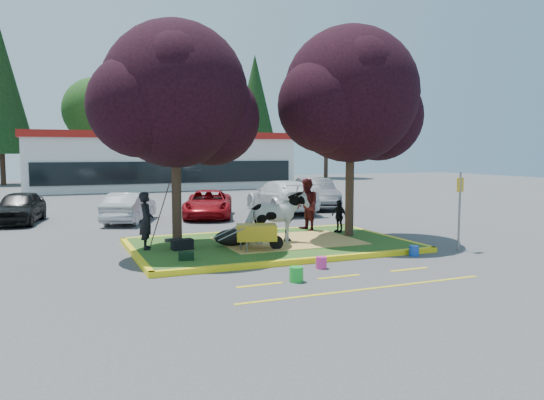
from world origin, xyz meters
name	(u,v)px	position (x,y,z in m)	size (l,w,h in m)	color
ground	(271,247)	(0.00, 0.00, 0.00)	(90.00, 90.00, 0.00)	#424244
median_island	(271,245)	(0.00, 0.00, 0.07)	(8.00, 5.00, 0.15)	#214A17
curb_near	(308,261)	(0.00, -2.58, 0.07)	(8.30, 0.16, 0.15)	yellow
curb_far	(242,233)	(0.00, 2.58, 0.07)	(8.30, 0.16, 0.15)	yellow
curb_left	(135,255)	(-4.08, 0.00, 0.07)	(0.16, 5.30, 0.15)	yellow
curb_right	(382,237)	(4.08, 0.00, 0.07)	(0.16, 5.30, 0.15)	yellow
straw_bedding	(288,241)	(0.60, 0.00, 0.15)	(4.20, 3.00, 0.01)	#D8AE59
tree_purple_left	(176,101)	(-2.78, 0.38, 4.36)	(5.06, 4.20, 6.51)	black
tree_purple_right	(352,101)	(2.92, 0.18, 4.56)	(5.30, 4.40, 6.82)	black
fire_lane_stripe_a	(260,285)	(-2.00, -4.20, 0.00)	(1.10, 0.12, 0.01)	yellow
fire_lane_stripe_b	(339,277)	(0.00, -4.20, 0.00)	(1.10, 0.12, 0.01)	yellow
fire_lane_stripe_c	(409,269)	(2.00, -4.20, 0.00)	(1.10, 0.12, 0.01)	yellow
fire_lane_long	(367,289)	(0.00, -5.40, 0.00)	(6.00, 0.10, 0.01)	yellow
retail_building	(160,160)	(2.00, 27.98, 2.25)	(20.40, 8.40, 4.40)	silver
treeline	(132,101)	(1.23, 37.61, 7.73)	(46.58, 7.80, 14.63)	black
cow	(276,218)	(0.05, -0.29, 0.95)	(0.86, 1.89, 1.60)	white
calf	(233,237)	(-1.23, -0.08, 0.40)	(1.14, 0.65, 0.49)	black
handler	(146,221)	(-3.70, 0.32, 0.97)	(0.60, 0.39, 1.64)	black
visitor_a	(307,205)	(2.11, 1.73, 1.07)	(0.89, 0.70, 1.84)	#451316
visitor_b	(339,216)	(2.97, 1.00, 0.71)	(0.65, 0.27, 1.12)	black
wheelbarrow	(257,233)	(-0.89, -1.16, 0.67)	(1.98, 0.96, 0.75)	black
gear_bag_dark	(182,244)	(-2.78, -0.15, 0.30)	(0.59, 0.32, 0.30)	black
gear_bag_green	(186,256)	(-3.03, -1.63, 0.25)	(0.39, 0.24, 0.21)	black
sign_post	(460,203)	(4.89, -2.70, 1.43)	(0.32, 0.12, 2.33)	slate
bucket_green	(296,274)	(-1.13, -4.24, 0.17)	(0.32, 0.32, 0.34)	green
bucket_pink	(321,263)	(0.03, -3.24, 0.15)	(0.28, 0.28, 0.30)	#DC3089
bucket_blue	(414,251)	(3.19, -2.83, 0.15)	(0.27, 0.27, 0.29)	#1647B7
car_black	(19,207)	(-7.38, 8.94, 0.66)	(1.56, 3.88, 1.32)	black
car_silver	(129,207)	(-3.20, 7.52, 0.63)	(1.32, 3.80, 1.25)	#A1A4A9
car_red	(208,204)	(0.26, 7.86, 0.61)	(2.01, 4.37, 1.21)	maroon
car_white	(282,196)	(4.14, 8.58, 0.77)	(2.16, 5.32, 1.54)	white
car_grey	(316,193)	(6.46, 9.49, 0.77)	(1.63, 4.67, 1.54)	#505257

